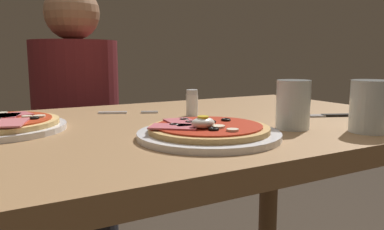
% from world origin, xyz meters
% --- Properties ---
extents(dining_table, '(1.21, 0.75, 0.77)m').
position_xyz_m(dining_table, '(0.00, 0.00, 0.64)').
color(dining_table, '#9E754C').
rests_on(dining_table, ground).
extents(pizza_foreground, '(0.27, 0.27, 0.05)m').
position_xyz_m(pizza_foreground, '(-0.04, -0.18, 0.79)').
color(pizza_foreground, white).
rests_on(pizza_foreground, dining_table).
extents(water_glass_near, '(0.07, 0.07, 0.10)m').
position_xyz_m(water_glass_near, '(0.16, -0.19, 0.82)').
color(water_glass_near, silver).
rests_on(water_glass_near, dining_table).
extents(water_glass_far, '(0.08, 0.08, 0.10)m').
position_xyz_m(water_glass_far, '(0.27, -0.29, 0.82)').
color(water_glass_far, silver).
rests_on(water_glass_far, dining_table).
extents(fork, '(0.15, 0.08, 0.00)m').
position_xyz_m(fork, '(-0.07, 0.19, 0.78)').
color(fork, silver).
rests_on(fork, dining_table).
extents(knife, '(0.19, 0.09, 0.01)m').
position_xyz_m(knife, '(0.35, -0.11, 0.78)').
color(knife, silver).
rests_on(knife, dining_table).
extents(salt_shaker, '(0.03, 0.03, 0.07)m').
position_xyz_m(salt_shaker, '(0.06, 0.06, 0.81)').
color(salt_shaker, white).
rests_on(salt_shaker, dining_table).
extents(diner_person, '(0.32, 0.32, 1.18)m').
position_xyz_m(diner_person, '(-0.08, 0.70, 0.56)').
color(diner_person, black).
rests_on(diner_person, ground).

